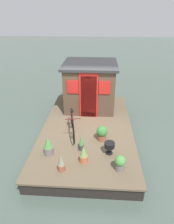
{
  "coord_description": "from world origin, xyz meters",
  "views": [
    {
      "loc": [
        -6.44,
        -0.4,
        4.38
      ],
      "look_at": [
        -0.2,
        0.0,
        1.15
      ],
      "focal_mm": 32.55,
      "sensor_mm": 36.0,
      "label": 1
    }
  ],
  "objects_px": {
    "potted_plant_thyme": "(120,163)",
    "charcoal_grill": "(110,146)",
    "houseboat_cabin": "(90,85)",
    "bicycle": "(73,124)",
    "potted_plant_sage": "(48,146)",
    "potted_plant_basil": "(84,154)",
    "potted_plant_geranium": "(81,143)",
    "potted_plant_mint": "(102,133)",
    "potted_plant_lavender": "(61,163)"
  },
  "relations": [
    {
      "from": "potted_plant_thyme",
      "to": "charcoal_grill",
      "type": "distance_m",
      "value": 0.73
    },
    {
      "from": "houseboat_cabin",
      "to": "potted_plant_thyme",
      "type": "height_order",
      "value": "houseboat_cabin"
    },
    {
      "from": "charcoal_grill",
      "to": "bicycle",
      "type": "bearing_deg",
      "value": 50.25
    },
    {
      "from": "potted_plant_sage",
      "to": "potted_plant_basil",
      "type": "bearing_deg",
      "value": -105.03
    },
    {
      "from": "potted_plant_geranium",
      "to": "charcoal_grill",
      "type": "height_order",
      "value": "potted_plant_geranium"
    },
    {
      "from": "potted_plant_mint",
      "to": "potted_plant_geranium",
      "type": "xyz_separation_m",
      "value": [
        -0.58,
        0.63,
        -0.01
      ]
    },
    {
      "from": "bicycle",
      "to": "potted_plant_geranium",
      "type": "bearing_deg",
      "value": -157.06
    },
    {
      "from": "potted_plant_sage",
      "to": "potted_plant_thyme",
      "type": "height_order",
      "value": "potted_plant_sage"
    },
    {
      "from": "potted_plant_mint",
      "to": "potted_plant_sage",
      "type": "xyz_separation_m",
      "value": [
        -0.83,
        1.59,
        0.02
      ]
    },
    {
      "from": "potted_plant_basil",
      "to": "potted_plant_thyme",
      "type": "height_order",
      "value": "potted_plant_basil"
    },
    {
      "from": "potted_plant_basil",
      "to": "charcoal_grill",
      "type": "relative_size",
      "value": 1.39
    },
    {
      "from": "potted_plant_basil",
      "to": "potted_plant_lavender",
      "type": "bearing_deg",
      "value": 124.0
    },
    {
      "from": "potted_plant_mint",
      "to": "potted_plant_geranium",
      "type": "relative_size",
      "value": 0.95
    },
    {
      "from": "potted_plant_mint",
      "to": "potted_plant_thyme",
      "type": "distance_m",
      "value": 1.46
    },
    {
      "from": "potted_plant_basil",
      "to": "potted_plant_mint",
      "type": "bearing_deg",
      "value": -24.7
    },
    {
      "from": "houseboat_cabin",
      "to": "potted_plant_lavender",
      "type": "height_order",
      "value": "houseboat_cabin"
    },
    {
      "from": "potted_plant_thyme",
      "to": "charcoal_grill",
      "type": "relative_size",
      "value": 1.16
    },
    {
      "from": "potted_plant_geranium",
      "to": "potted_plant_lavender",
      "type": "bearing_deg",
      "value": 153.68
    },
    {
      "from": "bicycle",
      "to": "potted_plant_basil",
      "type": "relative_size",
      "value": 3.27
    },
    {
      "from": "potted_plant_thyme",
      "to": "potted_plant_lavender",
      "type": "height_order",
      "value": "potted_plant_lavender"
    },
    {
      "from": "potted_plant_geranium",
      "to": "potted_plant_lavender",
      "type": "relative_size",
      "value": 1.07
    },
    {
      "from": "houseboat_cabin",
      "to": "charcoal_grill",
      "type": "xyz_separation_m",
      "value": [
        -3.29,
        -0.75,
        -0.69
      ]
    },
    {
      "from": "potted_plant_basil",
      "to": "potted_plant_lavender",
      "type": "xyz_separation_m",
      "value": [
        -0.38,
        0.57,
        -0.02
      ]
    },
    {
      "from": "bicycle",
      "to": "potted_plant_sage",
      "type": "xyz_separation_m",
      "value": [
        -1.16,
        0.58,
        -0.1
      ]
    },
    {
      "from": "potted_plant_thyme",
      "to": "potted_plant_lavender",
      "type": "distance_m",
      "value": 1.58
    },
    {
      "from": "bicycle",
      "to": "potted_plant_geranium",
      "type": "distance_m",
      "value": 0.99
    },
    {
      "from": "potted_plant_thyme",
      "to": "potted_plant_sage",
      "type": "bearing_deg",
      "value": 75.32
    },
    {
      "from": "bicycle",
      "to": "potted_plant_mint",
      "type": "distance_m",
      "value": 1.07
    },
    {
      "from": "houseboat_cabin",
      "to": "potted_plant_thyme",
      "type": "relative_size",
      "value": 4.98
    },
    {
      "from": "potted_plant_sage",
      "to": "potted_plant_lavender",
      "type": "relative_size",
      "value": 1.21
    },
    {
      "from": "potted_plant_geranium",
      "to": "charcoal_grill",
      "type": "relative_size",
      "value": 1.37
    },
    {
      "from": "houseboat_cabin",
      "to": "potted_plant_thyme",
      "type": "xyz_separation_m",
      "value": [
        -3.96,
        -1.02,
        -0.74
      ]
    },
    {
      "from": "bicycle",
      "to": "potted_plant_lavender",
      "type": "relative_size",
      "value": 3.54
    },
    {
      "from": "houseboat_cabin",
      "to": "potted_plant_mint",
      "type": "bearing_deg",
      "value": -168.41
    },
    {
      "from": "potted_plant_thyme",
      "to": "potted_plant_mint",
      "type": "bearing_deg",
      "value": 19.48
    },
    {
      "from": "bicycle",
      "to": "potted_plant_lavender",
      "type": "distance_m",
      "value": 1.84
    },
    {
      "from": "potted_plant_mint",
      "to": "potted_plant_lavender",
      "type": "bearing_deg",
      "value": 144.21
    },
    {
      "from": "potted_plant_sage",
      "to": "potted_plant_lavender",
      "type": "bearing_deg",
      "value": -143.14
    },
    {
      "from": "potted_plant_thyme",
      "to": "potted_plant_geranium",
      "type": "height_order",
      "value": "potted_plant_geranium"
    },
    {
      "from": "potted_plant_thyme",
      "to": "potted_plant_geranium",
      "type": "xyz_separation_m",
      "value": [
        0.8,
        1.11,
        0.02
      ]
    },
    {
      "from": "houseboat_cabin",
      "to": "potted_plant_thyme",
      "type": "distance_m",
      "value": 4.16
    },
    {
      "from": "potted_plant_thyme",
      "to": "bicycle",
      "type": "bearing_deg",
      "value": 41.34
    },
    {
      "from": "potted_plant_lavender",
      "to": "potted_plant_sage",
      "type": "bearing_deg",
      "value": 36.86
    },
    {
      "from": "potted_plant_sage",
      "to": "potted_plant_geranium",
      "type": "height_order",
      "value": "potted_plant_sage"
    },
    {
      "from": "potted_plant_sage",
      "to": "bicycle",
      "type": "bearing_deg",
      "value": -26.57
    },
    {
      "from": "potted_plant_basil",
      "to": "potted_plant_geranium",
      "type": "bearing_deg",
      "value": 11.62
    },
    {
      "from": "charcoal_grill",
      "to": "potted_plant_lavender",
      "type": "bearing_deg",
      "value": 121.55
    },
    {
      "from": "bicycle",
      "to": "potted_plant_sage",
      "type": "bearing_deg",
      "value": 153.43
    },
    {
      "from": "potted_plant_thyme",
      "to": "potted_plant_basil",
      "type": "bearing_deg",
      "value": 75.7
    },
    {
      "from": "potted_plant_mint",
      "to": "potted_plant_lavender",
      "type": "relative_size",
      "value": 1.02
    }
  ]
}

